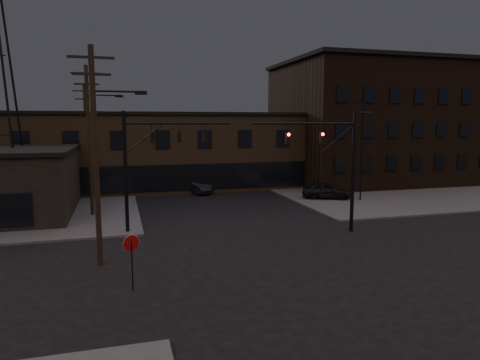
# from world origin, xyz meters

# --- Properties ---
(ground) EXTENTS (140.00, 140.00, 0.00)m
(ground) POSITION_xyz_m (0.00, 0.00, 0.00)
(ground) COLOR black
(ground) RESTS_ON ground
(sidewalk_ne) EXTENTS (30.00, 30.00, 0.15)m
(sidewalk_ne) POSITION_xyz_m (22.00, 22.00, 0.07)
(sidewalk_ne) COLOR #474744
(sidewalk_ne) RESTS_ON ground
(building_row) EXTENTS (40.00, 12.00, 8.00)m
(building_row) POSITION_xyz_m (0.00, 28.00, 4.00)
(building_row) COLOR brown
(building_row) RESTS_ON ground
(building_right) EXTENTS (22.00, 16.00, 14.00)m
(building_right) POSITION_xyz_m (22.00, 26.00, 7.00)
(building_right) COLOR black
(building_right) RESTS_ON ground
(traffic_signal_near) EXTENTS (7.12, 0.24, 8.00)m
(traffic_signal_near) POSITION_xyz_m (5.36, 4.50, 4.93)
(traffic_signal_near) COLOR black
(traffic_signal_near) RESTS_ON ground
(traffic_signal_far) EXTENTS (7.12, 0.24, 8.00)m
(traffic_signal_far) POSITION_xyz_m (-6.72, 8.00, 5.01)
(traffic_signal_far) COLOR black
(traffic_signal_far) RESTS_ON ground
(stop_sign) EXTENTS (0.72, 0.33, 2.48)m
(stop_sign) POSITION_xyz_m (-8.00, -1.99, 1.84)
(stop_sign) COLOR black
(stop_sign) RESTS_ON ground
(utility_pole_near) EXTENTS (3.70, 0.28, 11.00)m
(utility_pole_near) POSITION_xyz_m (-9.43, 2.00, 5.87)
(utility_pole_near) COLOR black
(utility_pole_near) RESTS_ON ground
(utility_pole_mid) EXTENTS (3.70, 0.28, 11.50)m
(utility_pole_mid) POSITION_xyz_m (-10.44, 14.00, 6.13)
(utility_pole_mid) COLOR black
(utility_pole_mid) RESTS_ON ground
(utility_pole_far) EXTENTS (2.20, 0.28, 11.00)m
(utility_pole_far) POSITION_xyz_m (-11.50, 26.00, 5.78)
(utility_pole_far) COLOR black
(utility_pole_far) RESTS_ON ground
(lot_light_a) EXTENTS (1.50, 0.28, 9.14)m
(lot_light_a) POSITION_xyz_m (13.00, 14.00, 5.51)
(lot_light_a) COLOR black
(lot_light_a) RESTS_ON ground
(lot_light_b) EXTENTS (1.50, 0.28, 9.14)m
(lot_light_b) POSITION_xyz_m (19.00, 19.00, 5.51)
(lot_light_b) COLOR black
(lot_light_b) RESTS_ON ground
(parked_car_lot_a) EXTENTS (4.84, 3.37, 1.53)m
(parked_car_lot_a) POSITION_xyz_m (10.28, 15.45, 0.91)
(parked_car_lot_a) COLOR black
(parked_car_lot_a) RESTS_ON sidewalk_ne
(parked_car_lot_b) EXTENTS (4.78, 3.33, 1.29)m
(parked_car_lot_b) POSITION_xyz_m (19.18, 19.80, 0.79)
(parked_car_lot_b) COLOR silver
(parked_car_lot_b) RESTS_ON sidewalk_ne
(car_crossing) EXTENTS (3.37, 4.88, 1.52)m
(car_crossing) POSITION_xyz_m (-0.98, 22.79, 0.76)
(car_crossing) COLOR black
(car_crossing) RESTS_ON ground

